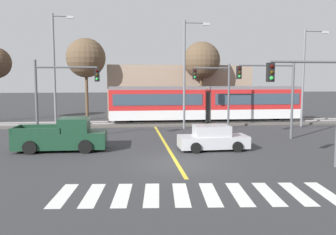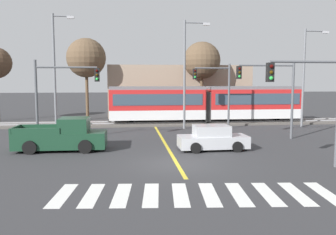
# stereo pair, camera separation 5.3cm
# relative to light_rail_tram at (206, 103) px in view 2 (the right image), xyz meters

# --- Properties ---
(ground_plane) EXTENTS (200.00, 200.00, 0.00)m
(ground_plane) POSITION_rel_light_rail_tram_xyz_m (-5.08, -16.19, -2.05)
(ground_plane) COLOR #333335
(track_bed) EXTENTS (120.00, 4.00, 0.18)m
(track_bed) POSITION_rel_light_rail_tram_xyz_m (-5.08, 0.01, -1.96)
(track_bed) COLOR #56514C
(track_bed) RESTS_ON ground
(rail_near) EXTENTS (120.00, 0.08, 0.10)m
(rail_near) POSITION_rel_light_rail_tram_xyz_m (-5.08, -0.71, -1.82)
(rail_near) COLOR #939399
(rail_near) RESTS_ON track_bed
(rail_far) EXTENTS (120.00, 0.08, 0.10)m
(rail_far) POSITION_rel_light_rail_tram_xyz_m (-5.08, 0.73, -1.82)
(rail_far) COLOR #939399
(rail_far) RESTS_ON track_bed
(light_rail_tram) EXTENTS (18.50, 2.64, 3.43)m
(light_rail_tram) POSITION_rel_light_rail_tram_xyz_m (0.00, 0.00, 0.00)
(light_rail_tram) COLOR silver
(light_rail_tram) RESTS_ON track_bed
(crosswalk_stripe_0) EXTENTS (0.81, 2.84, 0.01)m
(crosswalk_stripe_0) POSITION_rel_light_rail_tram_xyz_m (-10.01, -20.56, -2.04)
(crosswalk_stripe_0) COLOR silver
(crosswalk_stripe_0) RESTS_ON ground
(crosswalk_stripe_1) EXTENTS (0.81, 2.84, 0.01)m
(crosswalk_stripe_1) POSITION_rel_light_rail_tram_xyz_m (-8.92, -20.66, -2.04)
(crosswalk_stripe_1) COLOR silver
(crosswalk_stripe_1) RESTS_ON ground
(crosswalk_stripe_2) EXTENTS (0.81, 2.84, 0.01)m
(crosswalk_stripe_2) POSITION_rel_light_rail_tram_xyz_m (-7.82, -20.76, -2.04)
(crosswalk_stripe_2) COLOR silver
(crosswalk_stripe_2) RESTS_ON ground
(crosswalk_stripe_3) EXTENTS (0.81, 2.84, 0.01)m
(crosswalk_stripe_3) POSITION_rel_light_rail_tram_xyz_m (-6.73, -20.86, -2.04)
(crosswalk_stripe_3) COLOR silver
(crosswalk_stripe_3) RESTS_ON ground
(crosswalk_stripe_4) EXTENTS (0.81, 2.84, 0.01)m
(crosswalk_stripe_4) POSITION_rel_light_rail_tram_xyz_m (-5.63, -20.96, -2.04)
(crosswalk_stripe_4) COLOR silver
(crosswalk_stripe_4) RESTS_ON ground
(crosswalk_stripe_5) EXTENTS (0.81, 2.84, 0.01)m
(crosswalk_stripe_5) POSITION_rel_light_rail_tram_xyz_m (-4.54, -21.06, -2.04)
(crosswalk_stripe_5) COLOR silver
(crosswalk_stripe_5) RESTS_ON ground
(crosswalk_stripe_6) EXTENTS (0.81, 2.84, 0.01)m
(crosswalk_stripe_6) POSITION_rel_light_rail_tram_xyz_m (-3.44, -21.16, -2.04)
(crosswalk_stripe_6) COLOR silver
(crosswalk_stripe_6) RESTS_ON ground
(crosswalk_stripe_7) EXTENTS (0.81, 2.84, 0.01)m
(crosswalk_stripe_7) POSITION_rel_light_rail_tram_xyz_m (-2.34, -21.26, -2.04)
(crosswalk_stripe_7) COLOR silver
(crosswalk_stripe_7) RESTS_ON ground
(crosswalk_stripe_8) EXTENTS (0.81, 2.84, 0.01)m
(crosswalk_stripe_8) POSITION_rel_light_rail_tram_xyz_m (-1.25, -21.36, -2.04)
(crosswalk_stripe_8) COLOR silver
(crosswalk_stripe_8) RESTS_ON ground
(crosswalk_stripe_9) EXTENTS (0.81, 2.84, 0.01)m
(crosswalk_stripe_9) POSITION_rel_light_rail_tram_xyz_m (-0.15, -21.46, -2.04)
(crosswalk_stripe_9) COLOR silver
(crosswalk_stripe_9) RESTS_ON ground
(lane_centre_line) EXTENTS (0.20, 17.01, 0.01)m
(lane_centre_line) POSITION_rel_light_rail_tram_xyz_m (-5.08, -10.50, -2.05)
(lane_centre_line) COLOR gold
(lane_centre_line) RESTS_ON ground
(sedan_crossing) EXTENTS (4.24, 1.99, 1.52)m
(sedan_crossing) POSITION_rel_light_rail_tram_xyz_m (-2.42, -12.82, -1.35)
(sedan_crossing) COLOR #B7BABF
(sedan_crossing) RESTS_ON ground
(pickup_truck) EXTENTS (5.44, 2.32, 1.98)m
(pickup_truck) POSITION_rel_light_rail_tram_xyz_m (-11.46, -11.97, -1.21)
(pickup_truck) COLOR #193D28
(pickup_truck) RESTS_ON ground
(traffic_light_far_right) EXTENTS (3.25, 0.38, 5.61)m
(traffic_light_far_right) POSITION_rel_light_rail_tram_xyz_m (0.01, -3.96, 1.67)
(traffic_light_far_right) COLOR #515459
(traffic_light_far_right) RESTS_ON ground
(traffic_light_mid_right) EXTENTS (4.25, 0.38, 5.62)m
(traffic_light_mid_right) POSITION_rel_light_rail_tram_xyz_m (2.70, -9.49, 1.75)
(traffic_light_mid_right) COLOR #515459
(traffic_light_mid_right) RESTS_ON ground
(traffic_light_near_right) EXTENTS (3.75, 0.38, 5.67)m
(traffic_light_near_right) POSITION_rel_light_rail_tram_xyz_m (1.29, -17.69, 1.66)
(traffic_light_near_right) COLOR #515459
(traffic_light_near_right) RESTS_ON ground
(traffic_light_mid_left) EXTENTS (4.25, 0.38, 5.58)m
(traffic_light_mid_left) POSITION_rel_light_rail_tram_xyz_m (-12.06, -9.36, 1.66)
(traffic_light_mid_left) COLOR #515459
(traffic_light_mid_left) RESTS_ON ground
(street_lamp_west) EXTENTS (1.82, 0.28, 9.68)m
(street_lamp_west) POSITION_rel_light_rail_tram_xyz_m (-13.46, -2.98, 3.34)
(street_lamp_west) COLOR slate
(street_lamp_west) RESTS_ON ground
(street_lamp_centre) EXTENTS (2.24, 0.28, 9.27)m
(street_lamp_centre) POSITION_rel_light_rail_tram_xyz_m (-2.48, -3.42, 3.18)
(street_lamp_centre) COLOR slate
(street_lamp_centre) RESTS_ON ground
(street_lamp_east) EXTENTS (2.25, 0.28, 8.73)m
(street_lamp_east) POSITION_rel_light_rail_tram_xyz_m (8.27, -3.49, 2.91)
(street_lamp_east) COLOR slate
(street_lamp_east) RESTS_ON ground
(bare_tree_west) EXTENTS (4.11, 4.11, 8.59)m
(bare_tree_west) POSITION_rel_light_rail_tram_xyz_m (-11.82, 4.70, 4.45)
(bare_tree_west) COLOR brown
(bare_tree_west) RESTS_ON ground
(bare_tree_east) EXTENTS (3.99, 3.99, 8.33)m
(bare_tree_east) POSITION_rel_light_rail_tram_xyz_m (0.48, 4.35, 4.25)
(bare_tree_east) COLOR brown
(bare_tree_east) RESTS_ON ground
(building_backdrop_far) EXTENTS (16.24, 6.00, 5.88)m
(building_backdrop_far) POSITION_rel_light_rail_tram_xyz_m (-1.57, 8.27, 0.89)
(building_backdrop_far) COLOR gray
(building_backdrop_far) RESTS_ON ground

